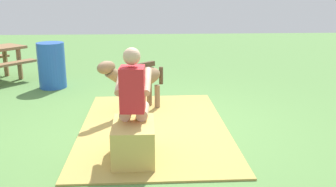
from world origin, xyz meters
name	(u,v)px	position (x,y,z in m)	size (l,w,h in m)	color
ground_plane	(159,125)	(0.00, 0.00, 0.00)	(24.00, 24.00, 0.00)	#568442
hay_patch	(154,127)	(-0.11, 0.08, 0.01)	(3.30, 2.12, 0.02)	tan
hay_bale	(134,142)	(-1.17, 0.34, 0.23)	(0.74, 0.48, 0.47)	tan
person_seated	(134,97)	(-1.01, 0.33, 0.74)	(0.68, 0.44, 1.35)	#D8AD8C
pony_standing	(137,78)	(0.64, 0.34, 0.58)	(1.02, 1.09, 0.95)	#8C6B4C
water_barrel	(52,65)	(2.39, 2.12, 0.47)	(0.55, 0.55, 0.93)	blue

